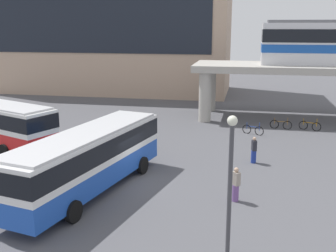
# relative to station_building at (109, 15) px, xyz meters

# --- Properties ---
(ground_plane) EXTENTS (120.00, 120.00, 0.00)m
(ground_plane) POSITION_rel_station_building_xyz_m (11.96, -21.17, -9.70)
(ground_plane) COLOR #515156
(station_building) EXTENTS (30.60, 11.53, 19.39)m
(station_building) POSITION_rel_station_building_xyz_m (0.00, 0.00, 0.00)
(station_building) COLOR tan
(station_building) RESTS_ON ground_plane
(bus_main) EXTENTS (4.84, 11.33, 3.22)m
(bus_main) POSITION_rel_station_building_xyz_m (10.14, -32.97, -7.71)
(bus_main) COLOR #1E4CB2
(bus_main) RESTS_ON ground_plane
(bicycle_orange) EXTENTS (1.71, 0.65, 1.04)m
(bicycle_orange) POSITION_rel_station_building_xyz_m (23.01, -17.33, -9.34)
(bicycle_orange) COLOR black
(bicycle_orange) RESTS_ON ground_plane
(bicycle_blue) EXTENTS (1.67, 0.76, 1.04)m
(bicycle_blue) POSITION_rel_station_building_xyz_m (18.42, -19.61, -9.34)
(bicycle_blue) COLOR black
(bicycle_blue) RESTS_ON ground_plane
(bicycle_brown) EXTENTS (1.78, 0.32, 1.04)m
(bicycle_brown) POSITION_rel_station_building_xyz_m (20.71, -17.34, -9.34)
(bicycle_brown) COLOR black
(bicycle_brown) RESTS_ON ground_plane
(pedestrian_waiting_near_stop) EXTENTS (0.46, 0.47, 1.73)m
(pedestrian_waiting_near_stop) POSITION_rel_station_building_xyz_m (17.52, -32.65, -8.88)
(pedestrian_waiting_near_stop) COLOR #724C8C
(pedestrian_waiting_near_stop) RESTS_ON ground_plane
(pedestrian_near_building) EXTENTS (0.35, 0.45, 1.67)m
(pedestrian_near_building) POSITION_rel_station_building_xyz_m (18.43, -26.62, -8.91)
(pedestrian_near_building) COLOR navy
(pedestrian_near_building) RESTS_ON ground_plane
(lamp_post) EXTENTS (0.36, 0.36, 5.44)m
(lamp_post) POSITION_rel_station_building_xyz_m (17.43, -38.02, -6.43)
(lamp_post) COLOR #3F3F44
(lamp_post) RESTS_ON ground_plane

